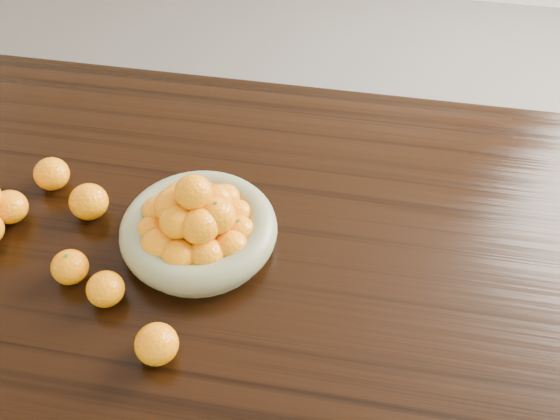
# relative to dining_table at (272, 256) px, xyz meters

# --- Properties ---
(ground) EXTENTS (5.00, 5.00, 0.00)m
(ground) POSITION_rel_dining_table_xyz_m (0.00, 0.00, -0.66)
(ground) COLOR #4C4A47
(ground) RESTS_ON ground
(dining_table) EXTENTS (2.00, 1.00, 0.75)m
(dining_table) POSITION_rel_dining_table_xyz_m (0.00, 0.00, 0.00)
(dining_table) COLOR black
(dining_table) RESTS_ON ground
(fruit_bowl) EXTENTS (0.31, 0.31, 0.17)m
(fruit_bowl) POSITION_rel_dining_table_xyz_m (-0.14, -0.06, 0.14)
(fruit_bowl) COLOR gray
(fruit_bowl) RESTS_ON dining_table
(loose_orange_0) EXTENTS (0.07, 0.07, 0.06)m
(loose_orange_0) POSITION_rel_dining_table_xyz_m (-0.35, -0.19, 0.12)
(loose_orange_0) COLOR #FF9807
(loose_orange_0) RESTS_ON dining_table
(loose_orange_1) EXTENTS (0.07, 0.07, 0.06)m
(loose_orange_1) POSITION_rel_dining_table_xyz_m (-0.27, -0.23, 0.12)
(loose_orange_1) COLOR #FF9807
(loose_orange_1) RESTS_ON dining_table
(loose_orange_2) EXTENTS (0.08, 0.08, 0.07)m
(loose_orange_2) POSITION_rel_dining_table_xyz_m (-0.14, -0.32, 0.12)
(loose_orange_2) COLOR #FF9807
(loose_orange_2) RESTS_ON dining_table
(loose_orange_3) EXTENTS (0.08, 0.08, 0.07)m
(loose_orange_3) POSITION_rel_dining_table_xyz_m (-0.49, 0.04, 0.12)
(loose_orange_3) COLOR #FF9807
(loose_orange_3) RESTS_ON dining_table
(loose_orange_4) EXTENTS (0.08, 0.08, 0.07)m
(loose_orange_4) POSITION_rel_dining_table_xyz_m (-0.38, -0.03, 0.13)
(loose_orange_4) COLOR #FF9807
(loose_orange_4) RESTS_ON dining_table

